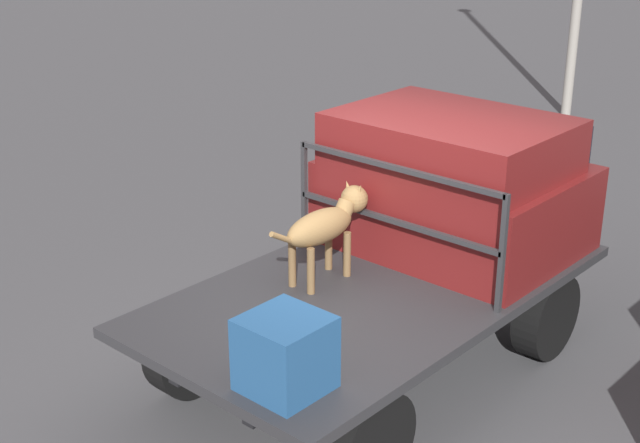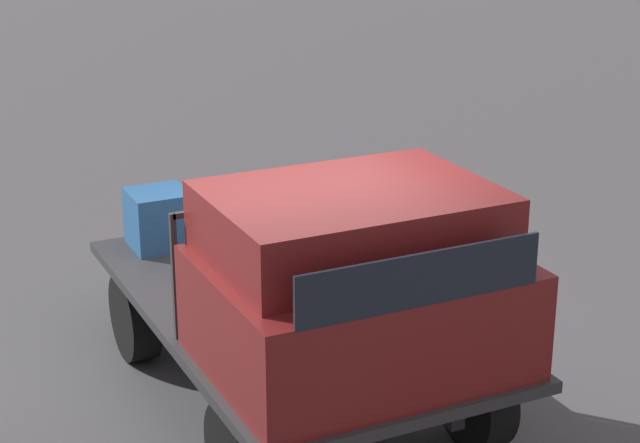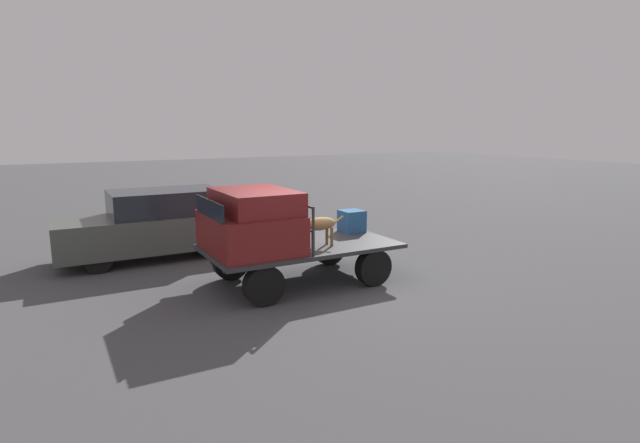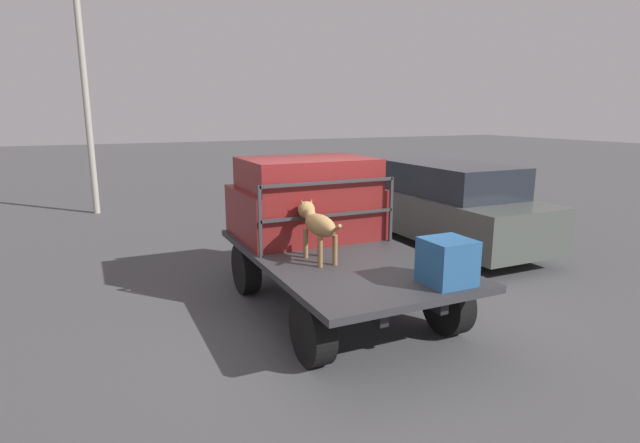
% 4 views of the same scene
% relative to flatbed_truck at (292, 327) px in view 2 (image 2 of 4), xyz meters
% --- Properties ---
extents(ground_plane, '(80.00, 80.00, 0.00)m').
position_rel_flatbed_truck_xyz_m(ground_plane, '(0.00, 0.00, -0.58)').
color(ground_plane, '#474749').
extents(flatbed_truck, '(3.79, 2.08, 0.79)m').
position_rel_flatbed_truck_xyz_m(flatbed_truck, '(0.00, 0.00, 0.00)').
color(flatbed_truck, black).
rests_on(flatbed_truck, ground).
extents(truck_cab, '(1.55, 1.96, 1.15)m').
position_rel_flatbed_truck_xyz_m(truck_cab, '(1.03, 0.00, 0.76)').
color(truck_cab, maroon).
rests_on(truck_cab, flatbed_truck).
extents(truck_headboard, '(0.04, 1.96, 0.91)m').
position_rel_flatbed_truck_xyz_m(truck_headboard, '(0.22, 0.00, 0.81)').
color(truck_headboard, '#2D2D30').
rests_on(truck_headboard, flatbed_truck).
extents(dog, '(1.10, 0.26, 0.72)m').
position_rel_flatbed_truck_xyz_m(dog, '(-0.16, 0.36, 0.67)').
color(dog, brown).
rests_on(dog, flatbed_truck).
extents(cargo_crate, '(0.49, 0.49, 0.49)m').
position_rel_flatbed_truck_xyz_m(cargo_crate, '(-1.55, -0.52, 0.45)').
color(cargo_crate, '#235184').
rests_on(cargo_crate, flatbed_truck).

